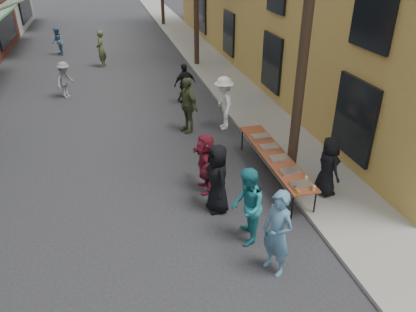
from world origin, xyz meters
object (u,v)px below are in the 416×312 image
guest_front_c (247,207)px  guest_front_a (218,179)px  serving_table (275,156)px  catering_tray_sausage (301,185)px  utility_pole_near (308,10)px  server (328,166)px

guest_front_c → guest_front_a: bearing=-150.9°
serving_table → catering_tray_sausage: size_ratio=8.00×
serving_table → catering_tray_sausage: (-0.00, -1.65, 0.08)m
utility_pole_near → server: size_ratio=5.67×
utility_pole_near → server: 3.80m
guest_front_c → server: 2.82m
catering_tray_sausage → guest_front_c: bearing=-156.8°
server → utility_pole_near: bearing=18.5°
server → serving_table: bearing=35.6°
utility_pole_near → guest_front_c: size_ratio=5.03×
guest_front_c → catering_tray_sausage: bearing=129.1°
server → guest_front_c: bearing=110.8°
catering_tray_sausage → server: size_ratio=0.32×
catering_tray_sausage → guest_front_c: guest_front_c is taller
utility_pole_near → catering_tray_sausage: utility_pole_near is taller
catering_tray_sausage → guest_front_a: bearing=162.4°
utility_pole_near → guest_front_a: 4.46m
utility_pole_near → serving_table: (-0.50, 0.06, -3.79)m
utility_pole_near → guest_front_a: (-2.41, -0.99, -3.62)m
utility_pole_near → serving_table: utility_pole_near is taller
guest_front_c → server: size_ratio=1.13×
utility_pole_near → guest_front_c: utility_pole_near is taller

